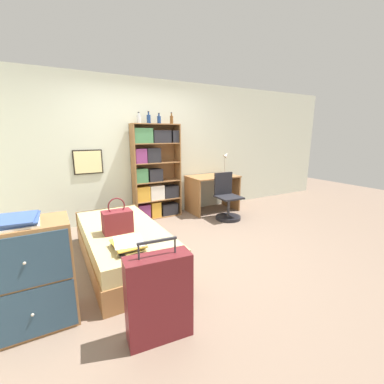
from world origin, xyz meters
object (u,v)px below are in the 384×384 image
Objects in this scene: desk_lamp at (226,159)px; desk_chair at (227,204)px; bed at (123,244)px; suitcase at (159,298)px; bottle_green at (139,119)px; bottle_blue at (172,119)px; bookcase at (154,175)px; dresser at (30,276)px; handbag at (117,221)px; desk at (212,187)px; book_stack_on_bed at (129,245)px; magazine_pile_on_dresser at (16,221)px; bottle_brown at (149,119)px; bottle_clear at (159,120)px.

desk_lamp is 0.55× the size of desk_chair.
suitcase is at bearing -93.51° from bed.
bottle_blue is (0.62, -0.04, 0.01)m from bottle_green.
bed is 1.11× the size of bookcase.
dresser reaches higher than bed.
bottle_green is at bearing 62.64° from handbag.
bed is 9.43× the size of bottle_blue.
bottle_green is 0.19× the size of desk.
book_stack_on_bed is 0.47× the size of suitcase.
magazine_pile_on_dresser is at bearing -147.36° from desk.
bottle_brown reaches higher than bottle_blue.
handbag is at bearing -124.13° from bookcase.
book_stack_on_bed is at bearing -117.51° from bookcase.
bottle_brown reaches higher than bottle_green.
suitcase is 4.31× the size of bottle_green.
bookcase is at bearing 62.49° from book_stack_on_bed.
desk is (2.31, 1.42, -0.08)m from handbag.
magazine_pile_on_dresser is at bearing -127.68° from bottle_green.
bottle_clear is (2.10, 2.26, 1.40)m from dresser.
magazine_pile_on_dresser is (-0.89, -0.12, 0.45)m from book_stack_on_bed.
desk is (2.22, 1.28, 0.28)m from bed.
bottle_clear is 2.04m from desk_chair.
dresser is at bearing -154.71° from desk_chair.
dresser reaches higher than desk_chair.
handbag is 2.21× the size of bottle_clear.
bottle_clear reaches higher than desk_lamp.
bottle_brown is at bearing 140.53° from bookcase.
bottle_green is at bearing 73.83° from suitcase.
bookcase is at bearing 48.76° from dresser.
suitcase is at bearing -37.06° from dresser.
dresser is at bearing -144.09° from handbag.
suitcase is (0.01, -0.78, -0.14)m from book_stack_on_bed.
bottle_brown is (-0.05, 0.04, 1.04)m from bookcase.
bottle_green is 0.90× the size of bottle_brown.
bottle_brown is 2.16m from desk_chair.
desk_lamp is at bearing 45.88° from suitcase.
suitcase is at bearing -112.87° from bottle_clear.
bottle_blue reaches higher than magazine_pile_on_dresser.
desk_chair is (1.23, -0.80, -1.59)m from bottle_brown.
desk is at bearing 86.06° from desk_chair.
handbag reaches higher than book_stack_on_bed.
bottle_blue is (1.47, 1.60, 1.28)m from handbag.
bottle_brown reaches higher than desk_chair.
desk_lamp is (3.50, 2.05, 0.63)m from dresser.
desk_lamp reaches higher than dresser.
bottle_blue is at bearing 43.57° from dresser.
bookcase is 8.22× the size of bottle_brown.
desk is 1.15× the size of desk_chair.
magazine_pile_on_dresser reaches higher than desk.
magazine_pile_on_dresser is (-0.03, -0.00, 0.48)m from dresser.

